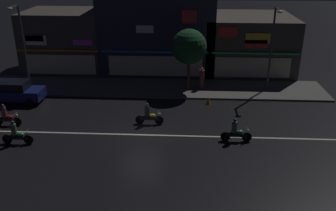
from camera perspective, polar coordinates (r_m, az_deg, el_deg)
ground_plane at (r=23.46m, az=-4.21°, el=-4.56°), size 140.00×140.00×0.00m
lane_divider_stripe at (r=23.46m, az=-4.21°, el=-4.55°), size 27.13×0.16×0.01m
sidewalk_far at (r=31.22m, az=-2.30°, el=2.76°), size 28.55×4.59×0.14m
storefront_left_block at (r=36.82m, az=12.15°, el=9.47°), size 8.22×8.08×5.17m
storefront_center_block at (r=36.40m, az=-1.44°, el=12.43°), size 10.44×8.56×8.43m
storefront_right_block at (r=37.23m, az=-15.02°, el=9.71°), size 7.89×6.26×5.64m
streetlamp_west at (r=32.20m, az=-21.71°, el=9.44°), size 0.44×1.64×6.83m
streetlamp_mid at (r=30.52m, az=15.89°, el=9.38°), size 0.44×1.64×6.71m
pedestrian_on_sidewalk at (r=30.73m, az=5.25°, el=4.13°), size 0.41×0.41×1.81m
street_tree at (r=29.62m, az=3.29°, el=9.05°), size 2.81×2.81×5.02m
parked_car_near_kerb at (r=30.50m, az=-22.78°, el=2.04°), size 4.30×1.98×1.67m
motorcycle_lead at (r=24.62m, az=-3.02°, el=-1.51°), size 1.90×0.60×1.52m
motorcycle_following at (r=23.91m, az=-22.46°, el=-4.12°), size 1.90×0.60×1.52m
motorcycle_opposite_lane at (r=26.66m, az=-23.78°, el=-1.58°), size 1.90×0.60×1.52m
motorcycle_trailing_far at (r=22.77m, az=10.43°, el=-4.01°), size 1.90×0.60×1.52m
traffic_cone at (r=28.10m, az=6.26°, el=0.75°), size 0.36×0.36×0.55m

